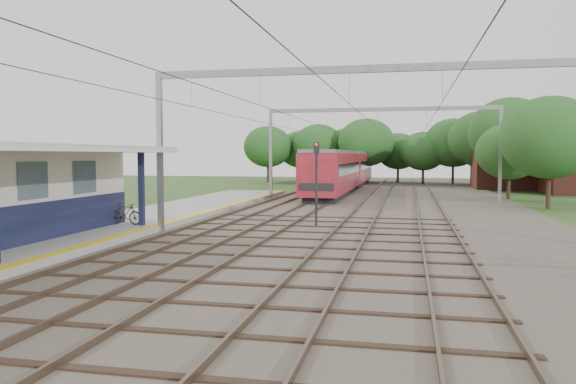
# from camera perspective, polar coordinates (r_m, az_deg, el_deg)

# --- Properties ---
(ground) EXTENTS (160.00, 160.00, 0.00)m
(ground) POSITION_cam_1_polar(r_m,az_deg,el_deg) (10.06, -23.38, -16.47)
(ground) COLOR #2D4C1E
(ground) RESTS_ON ground
(ballast_bed) EXTENTS (18.00, 90.00, 0.10)m
(ballast_bed) POSITION_cam_1_polar(r_m,az_deg,el_deg) (37.83, 9.74, -1.42)
(ballast_bed) COLOR #473D33
(ballast_bed) RESTS_ON ground
(platform) EXTENTS (5.00, 52.00, 0.35)m
(platform) POSITION_cam_1_polar(r_m,az_deg,el_deg) (25.50, -18.84, -3.78)
(platform) COLOR gray
(platform) RESTS_ON ground
(yellow_stripe) EXTENTS (0.45, 52.00, 0.01)m
(yellow_stripe) POSITION_cam_1_polar(r_m,az_deg,el_deg) (24.40, -14.30, -3.60)
(yellow_stripe) COLOR yellow
(yellow_stripe) RESTS_ON platform
(rail_tracks) EXTENTS (11.80, 88.00, 0.15)m
(rail_tracks) POSITION_cam_1_polar(r_m,az_deg,el_deg) (38.01, 5.97, -1.18)
(rail_tracks) COLOR brown
(rail_tracks) RESTS_ON ballast_bed
(catenary_system) EXTENTS (17.22, 88.00, 7.00)m
(catenary_system) POSITION_cam_1_polar(r_m,az_deg,el_deg) (33.07, 8.42, 7.33)
(catenary_system) COLOR gray
(catenary_system) RESTS_ON ground
(tree_band) EXTENTS (31.72, 30.88, 8.82)m
(tree_band) POSITION_cam_1_polar(r_m,az_deg,el_deg) (64.81, 10.67, 5.01)
(tree_band) COLOR #382619
(tree_band) RESTS_ON ground
(house_far) EXTENTS (8.00, 6.12, 8.66)m
(house_far) POSITION_cam_1_polar(r_m,az_deg,el_deg) (60.56, 22.11, 3.30)
(house_far) COLOR brown
(house_far) RESTS_ON ground
(bicycle) EXTENTS (1.67, 0.64, 0.98)m
(bicycle) POSITION_cam_1_polar(r_m,az_deg,el_deg) (25.88, -16.20, -2.13)
(bicycle) COLOR black
(bicycle) RESTS_ON platform
(train) EXTENTS (2.84, 35.36, 3.74)m
(train) POSITION_cam_1_polar(r_m,az_deg,el_deg) (55.23, 5.85, 2.34)
(train) COLOR black
(train) RESTS_ON ballast_bed
(signal_post) EXTENTS (0.29, 0.26, 4.03)m
(signal_post) POSITION_cam_1_polar(r_m,az_deg,el_deg) (26.23, 2.90, 1.65)
(signal_post) COLOR black
(signal_post) RESTS_ON ground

